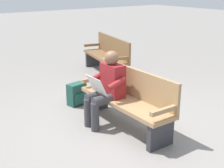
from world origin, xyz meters
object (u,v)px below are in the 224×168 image
backpack (77,94)px  bench_far (108,55)px  person_seated (107,86)px  bench_near (128,98)px

backpack → bench_far: size_ratio=0.22×
person_seated → bench_far: person_seated is taller
bench_near → backpack: 1.28m
backpack → person_seated: bearing=178.6°
person_seated → bench_far: (2.35, -1.69, -0.17)m
bench_far → backpack: bearing=141.3°
bench_near → backpack: (1.24, 0.21, -0.26)m
bench_near → bench_far: same height
bench_near → person_seated: size_ratio=1.53×
bench_near → person_seated: bearing=43.7°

